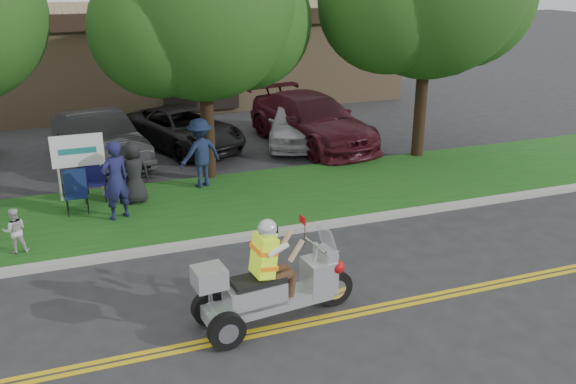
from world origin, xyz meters
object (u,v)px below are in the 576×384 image
object	(u,v)px
trike_scooter	(270,287)
lawn_chair_b	(94,176)
parked_car_far_right	(294,123)
parked_car_mid	(184,129)
parked_car_right	(312,120)
spectator_adult_left	(115,180)
lawn_chair_a	(76,189)
parked_car_left	(100,139)

from	to	relation	value
trike_scooter	lawn_chair_b	bearing A→B (deg)	103.13
lawn_chair_b	parked_car_far_right	xyz separation A→B (m)	(6.60, 3.40, 0.01)
parked_car_mid	trike_scooter	bearing A→B (deg)	-114.83
parked_car_right	trike_scooter	bearing A→B (deg)	-125.82
spectator_adult_left	parked_car_right	xyz separation A→B (m)	(6.67, 4.56, -0.21)
lawn_chair_a	spectator_adult_left	size ratio (longest dim) A/B	0.54
lawn_chair_b	parked_car_far_right	world-z (taller)	parked_car_far_right
parked_car_far_right	parked_car_right	bearing A→B (deg)	-14.35
lawn_chair_b	spectator_adult_left	size ratio (longest dim) A/B	0.57
parked_car_mid	parked_car_left	bearing A→B (deg)	173.76
parked_car_far_right	lawn_chair_a	bearing A→B (deg)	-130.26
lawn_chair_a	parked_car_left	world-z (taller)	parked_car_left
lawn_chair_b	parked_car_right	xyz separation A→B (m)	(7.10, 3.06, 0.13)
lawn_chair_a	lawn_chair_b	size ratio (longest dim) A/B	0.95
parked_car_right	parked_car_far_right	bearing A→B (deg)	136.00
trike_scooter	parked_car_mid	bearing A→B (deg)	80.09
lawn_chair_b	parked_car_mid	world-z (taller)	parked_car_mid
lawn_chair_a	lawn_chair_b	bearing A→B (deg)	59.03
parked_car_far_right	parked_car_mid	bearing A→B (deg)	-170.70
parked_car_left	parked_car_right	distance (m)	6.72
parked_car_left	parked_car_mid	bearing A→B (deg)	-0.72
parked_car_right	spectator_adult_left	bearing A→B (deg)	-155.74
parked_car_mid	spectator_adult_left	bearing A→B (deg)	-136.62
spectator_adult_left	parked_car_far_right	xyz separation A→B (m)	(6.17, 4.90, -0.33)
trike_scooter	parked_car_far_right	xyz separation A→B (m)	(4.21, 10.11, 0.05)
spectator_adult_left	parked_car_mid	bearing A→B (deg)	-139.78
lawn_chair_a	spectator_adult_left	bearing A→B (deg)	-41.15
lawn_chair_a	lawn_chair_b	xyz separation A→B (m)	(0.45, 0.70, 0.03)
lawn_chair_b	parked_car_right	size ratio (longest dim) A/B	0.18
parked_car_far_right	spectator_adult_left	bearing A→B (deg)	-122.01
trike_scooter	parked_car_mid	size ratio (longest dim) A/B	0.60
parked_car_mid	parked_car_right	world-z (taller)	parked_car_right
lawn_chair_b	parked_car_right	world-z (taller)	parked_car_right
lawn_chair_a	parked_car_right	bearing A→B (deg)	27.97
spectator_adult_left	parked_car_far_right	size ratio (longest dim) A/B	0.45
trike_scooter	parked_car_left	bearing A→B (deg)	94.86
parked_car_right	lawn_chair_b	bearing A→B (deg)	-166.77
lawn_chair_b	parked_car_mid	size ratio (longest dim) A/B	0.22
spectator_adult_left	parked_car_left	distance (m)	4.83
lawn_chair_a	parked_car_right	world-z (taller)	parked_car_right
trike_scooter	lawn_chair_a	distance (m)	6.65
parked_car_left	parked_car_right	size ratio (longest dim) A/B	0.81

